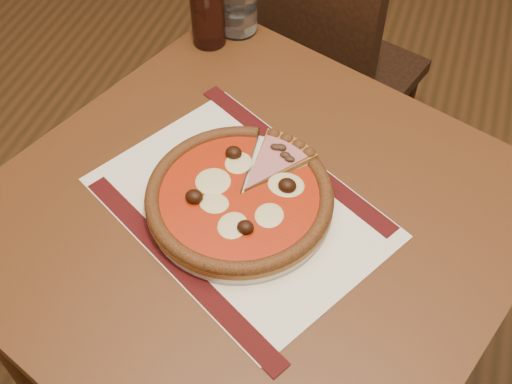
% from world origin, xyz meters
% --- Properties ---
extents(table, '(1.02, 1.02, 0.75)m').
position_xyz_m(table, '(-0.46, -0.45, 0.65)').
color(table, '#5A3015').
rests_on(table, ground).
extents(chair_far, '(0.52, 0.52, 0.88)m').
position_xyz_m(chair_far, '(-0.53, 0.21, 0.50)').
color(chair_far, black).
rests_on(chair_far, ground).
extents(placemat, '(0.55, 0.50, 0.00)m').
position_xyz_m(placemat, '(-0.48, -0.45, 0.75)').
color(placemat, white).
rests_on(placemat, table).
extents(plate, '(0.29, 0.29, 0.02)m').
position_xyz_m(plate, '(-0.48, -0.45, 0.76)').
color(plate, white).
rests_on(plate, placemat).
extents(pizza, '(0.30, 0.30, 0.04)m').
position_xyz_m(pizza, '(-0.48, -0.45, 0.78)').
color(pizza, olive).
rests_on(pizza, plate).
extents(ham_slice, '(0.10, 0.15, 0.02)m').
position_xyz_m(ham_slice, '(-0.44, -0.36, 0.78)').
color(ham_slice, olive).
rests_on(ham_slice, plate).
extents(water_glass, '(0.08, 0.08, 0.10)m').
position_xyz_m(water_glass, '(-0.65, -0.00, 0.80)').
color(water_glass, white).
rests_on(water_glass, table).
extents(bottle, '(0.07, 0.07, 0.23)m').
position_xyz_m(bottle, '(-0.69, -0.06, 0.84)').
color(bottle, black).
rests_on(bottle, table).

